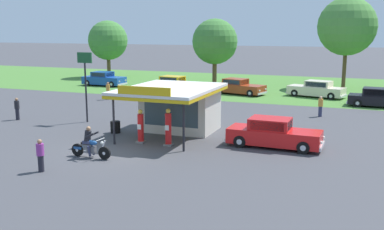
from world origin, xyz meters
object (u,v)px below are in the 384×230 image
object	(u,v)px
featured_classic_sedan	(273,134)
parked_car_back_row_far_left	(175,85)
parked_car_back_row_left	(316,90)
gas_pump_nearside	(141,128)
bystander_standing_back_lot	(17,108)
parked_car_back_row_far_right	(239,87)
bystander_leaning_by_kiosk	(40,155)
motorcycle_with_rider	(90,145)
spare_tire_stack	(115,127)
parked_car_back_row_centre_right	(380,99)
parked_car_back_row_centre	(104,79)
bystander_admiring_sedan	(108,90)
bystander_strolling_foreground	(320,106)
roadside_pole_sign	(85,75)
gas_pump_offside	(168,129)

from	to	relation	value
featured_classic_sedan	parked_car_back_row_far_left	distance (m)	22.28
parked_car_back_row_left	parked_car_back_row_far_left	bearing A→B (deg)	-173.24
gas_pump_nearside	bystander_standing_back_lot	distance (m)	11.36
parked_car_back_row_far_right	bystander_leaning_by_kiosk	xyz separation A→B (m)	(-1.80, -26.70, 0.08)
motorcycle_with_rider	parked_car_back_row_far_right	xyz separation A→B (m)	(1.01, 24.03, 0.04)
bystander_leaning_by_kiosk	spare_tire_stack	world-z (taller)	bystander_leaning_by_kiosk
motorcycle_with_rider	parked_car_back_row_left	distance (m)	26.09
parked_car_back_row_centre_right	parked_car_back_row_centre	distance (m)	28.84
parked_car_back_row_left	spare_tire_stack	xyz separation A→B (m)	(-9.94, -19.56, -0.35)
parked_car_back_row_centre_right	bystander_leaning_by_kiosk	bearing A→B (deg)	-121.45
spare_tire_stack	bystander_leaning_by_kiosk	bearing A→B (deg)	-83.83
bystander_admiring_sedan	bystander_leaning_by_kiosk	size ratio (longest dim) A/B	1.06
featured_classic_sedan	spare_tire_stack	world-z (taller)	featured_classic_sedan
parked_car_back_row_left	bystander_strolling_foreground	size ratio (longest dim) A/B	3.71
bystander_admiring_sedan	bystander_strolling_foreground	bearing A→B (deg)	-4.34
roadside_pole_sign	spare_tire_stack	distance (m)	4.99
featured_classic_sedan	bystander_admiring_sedan	bearing A→B (deg)	146.91
gas_pump_nearside	parked_car_back_row_centre	xyz separation A→B (m)	(-15.82, 21.52, -0.14)
parked_car_back_row_far_right	featured_classic_sedan	bearing A→B (deg)	-69.47
bystander_admiring_sedan	spare_tire_stack	bearing A→B (deg)	-56.70
parked_car_back_row_centre_right	roadside_pole_sign	xyz separation A→B (m)	(-18.80, -13.69, 2.55)
parked_car_back_row_left	bystander_standing_back_lot	world-z (taller)	bystander_standing_back_lot
parked_car_back_row_centre_right	roadside_pole_sign	bearing A→B (deg)	-143.95
parked_car_back_row_far_right	roadside_pole_sign	size ratio (longest dim) A/B	1.15
bystander_admiring_sedan	gas_pump_nearside	bearing A→B (deg)	-52.23
parked_car_back_row_far_left	featured_classic_sedan	bearing A→B (deg)	-53.01
parked_car_back_row_centre_right	bystander_admiring_sedan	bearing A→B (deg)	-168.60
bystander_strolling_foreground	bystander_leaning_by_kiosk	distance (m)	20.49
parked_car_back_row_centre_right	parked_car_back_row_left	bearing A→B (deg)	145.32
bystander_admiring_sedan	spare_tire_stack	distance (m)	13.47
roadside_pole_sign	motorcycle_with_rider	bearing A→B (deg)	-55.06
parked_car_back_row_left	bystander_strolling_foreground	bearing A→B (deg)	-82.59
parked_car_back_row_far_left	bystander_admiring_sedan	xyz separation A→B (m)	(-3.65, -6.68, 0.10)
parked_car_back_row_centre_right	featured_classic_sedan	bearing A→B (deg)	-109.86
featured_classic_sedan	bystander_standing_back_lot	distance (m)	18.13
gas_pump_offside	bystander_leaning_by_kiosk	world-z (taller)	gas_pump_offside
motorcycle_with_rider	bystander_standing_back_lot	distance (m)	11.84
bystander_admiring_sedan	bystander_leaning_by_kiosk	distance (m)	20.79
bystander_admiring_sedan	roadside_pole_sign	xyz separation A→B (m)	(3.91, -9.11, 2.40)
motorcycle_with_rider	roadside_pole_sign	world-z (taller)	roadside_pole_sign
gas_pump_offside	bystander_strolling_foreground	world-z (taller)	gas_pump_offside
gas_pump_nearside	gas_pump_offside	xyz separation A→B (m)	(1.68, 0.00, 0.07)
parked_car_back_row_centre_right	parked_car_back_row_left	world-z (taller)	parked_car_back_row_left
gas_pump_nearside	bystander_strolling_foreground	xyz separation A→B (m)	(8.61, 11.47, -0.09)
gas_pump_nearside	parked_car_back_row_left	xyz separation A→B (m)	(7.35, 21.19, -0.16)
parked_car_back_row_far_left	bystander_standing_back_lot	world-z (taller)	parked_car_back_row_far_left
parked_car_back_row_far_left	bystander_leaning_by_kiosk	bearing A→B (deg)	-79.90
motorcycle_with_rider	gas_pump_offside	bearing A→B (deg)	53.30
parked_car_back_row_left	bystander_standing_back_lot	distance (m)	26.11
parked_car_back_row_centre_right	bystander_standing_back_lot	bearing A→B (deg)	-148.10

